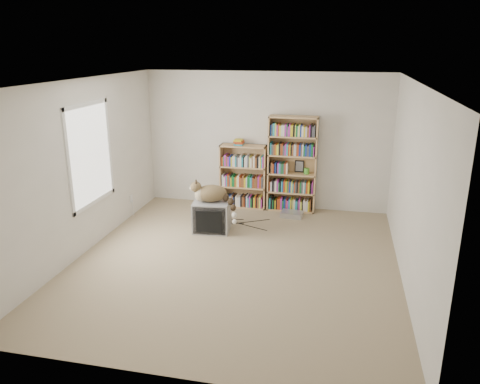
% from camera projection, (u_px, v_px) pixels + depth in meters
% --- Properties ---
extents(floor, '(4.50, 5.00, 0.01)m').
position_uv_depth(floor, '(236.00, 261.00, 6.65)').
color(floor, '#998B68').
rests_on(floor, ground).
extents(wall_back, '(4.50, 0.02, 2.50)m').
position_uv_depth(wall_back, '(266.00, 141.00, 8.60)').
color(wall_back, beige).
rests_on(wall_back, floor).
extents(wall_front, '(4.50, 0.02, 2.50)m').
position_uv_depth(wall_front, '(169.00, 255.00, 3.95)').
color(wall_front, beige).
rests_on(wall_front, floor).
extents(wall_left, '(0.02, 5.00, 2.50)m').
position_uv_depth(wall_left, '(84.00, 168.00, 6.73)').
color(wall_left, beige).
rests_on(wall_left, floor).
extents(wall_right, '(0.02, 5.00, 2.50)m').
position_uv_depth(wall_right, '(412.00, 187.00, 5.81)').
color(wall_right, beige).
rests_on(wall_right, floor).
extents(ceiling, '(4.50, 5.00, 0.02)m').
position_uv_depth(ceiling, '(235.00, 81.00, 5.90)').
color(ceiling, white).
rests_on(ceiling, wall_back).
extents(window, '(0.02, 1.22, 1.52)m').
position_uv_depth(window, '(90.00, 155.00, 6.87)').
color(window, white).
rests_on(window, wall_left).
extents(crt_tv, '(0.63, 0.58, 0.51)m').
position_uv_depth(crt_tv, '(212.00, 216.00, 7.71)').
color(crt_tv, gray).
rests_on(crt_tv, floor).
extents(cat, '(0.83, 0.53, 0.61)m').
position_uv_depth(cat, '(214.00, 196.00, 7.54)').
color(cat, '#3B2C18').
rests_on(cat, crt_tv).
extents(bookcase_tall, '(0.87, 0.30, 1.74)m').
position_uv_depth(bookcase_tall, '(292.00, 166.00, 8.49)').
color(bookcase_tall, tan).
rests_on(bookcase_tall, floor).
extents(bookcase_short, '(0.86, 0.30, 1.19)m').
position_uv_depth(bookcase_short, '(244.00, 179.00, 8.77)').
color(bookcase_short, tan).
rests_on(bookcase_short, floor).
extents(book_stack, '(0.18, 0.23, 0.10)m').
position_uv_depth(book_stack, '(239.00, 142.00, 8.56)').
color(book_stack, '#A63716').
rests_on(book_stack, bookcase_short).
extents(green_mug, '(0.10, 0.10, 0.11)m').
position_uv_depth(green_mug, '(307.00, 171.00, 8.44)').
color(green_mug, green).
rests_on(green_mug, bookcase_tall).
extents(framed_print, '(0.16, 0.05, 0.22)m').
position_uv_depth(framed_print, '(299.00, 166.00, 8.54)').
color(framed_print, black).
rests_on(framed_print, bookcase_tall).
extents(dvd_player, '(0.41, 0.31, 0.09)m').
position_uv_depth(dvd_player, '(292.00, 214.00, 8.37)').
color(dvd_player, '#B8B8BD').
rests_on(dvd_player, floor).
extents(wall_outlet, '(0.01, 0.08, 0.13)m').
position_uv_depth(wall_outlet, '(131.00, 199.00, 8.33)').
color(wall_outlet, silver).
rests_on(wall_outlet, wall_left).
extents(floor_cables, '(1.20, 0.70, 0.01)m').
position_uv_depth(floor_cables, '(238.00, 225.00, 7.95)').
color(floor_cables, black).
rests_on(floor_cables, floor).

